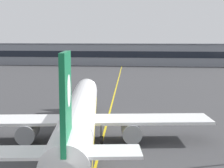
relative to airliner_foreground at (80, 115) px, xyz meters
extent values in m
cube|color=yellow|center=(1.17, 20.42, -3.37)|extent=(13.25, 179.55, 0.01)
cylinder|color=white|center=(-0.02, 0.15, 0.13)|extent=(9.31, 36.15, 3.80)
cone|color=white|center=(-3.00, 19.21, 0.13)|extent=(3.97, 3.13, 3.61)
cube|color=gold|center=(-0.02, 0.15, -0.91)|extent=(8.79, 33.30, 0.44)
cube|color=black|center=(-2.71, 17.34, 0.80)|extent=(2.99, 1.53, 0.60)
cube|color=white|center=(-0.12, 0.74, -0.72)|extent=(32.36, 9.68, 0.36)
cylinder|color=gray|center=(-6.09, -1.21, -1.94)|extent=(2.83, 3.91, 2.30)
cylinder|color=black|center=(-6.37, 0.62, -1.94)|extent=(1.96, 0.48, 1.95)
cylinder|color=gray|center=(6.16, 0.71, -1.94)|extent=(2.83, 3.91, 2.30)
cylinder|color=black|center=(5.88, 2.54, -1.94)|extent=(1.96, 0.48, 1.95)
cube|color=#147042|center=(2.42, -15.47, 4.68)|extent=(1.14, 4.80, 7.20)
cylinder|color=white|center=(2.37, -15.17, 5.40)|extent=(0.81, 2.44, 2.40)
cube|color=white|center=(2.51, -16.06, 0.99)|extent=(11.30, 4.47, 0.24)
cylinder|color=#4C4C51|center=(-2.26, 14.47, -1.89)|extent=(0.24, 0.24, 1.60)
cylinder|color=black|center=(-2.26, 14.47, -2.92)|extent=(0.53, 0.95, 0.90)
cylinder|color=#4C4C51|center=(-2.28, -2.23, -1.59)|extent=(0.24, 0.24, 1.60)
cylinder|color=black|center=(-2.28, -2.23, -2.72)|extent=(0.60, 1.35, 1.30)
cylinder|color=#4C4C51|center=(2.85, -1.43, -1.59)|extent=(0.24, 0.24, 1.60)
cylinder|color=black|center=(2.85, -1.43, -2.72)|extent=(0.60, 1.35, 1.30)
cube|color=gray|center=(4.44, 117.79, 1.34)|extent=(155.54, 12.00, 9.43)
cube|color=black|center=(4.44, 111.74, 1.74)|extent=(149.32, 0.12, 2.80)
cube|color=#595C63|center=(4.44, 117.79, 6.26)|extent=(155.94, 12.40, 0.40)
camera|label=1|loc=(8.80, -39.69, 9.33)|focal=55.28mm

